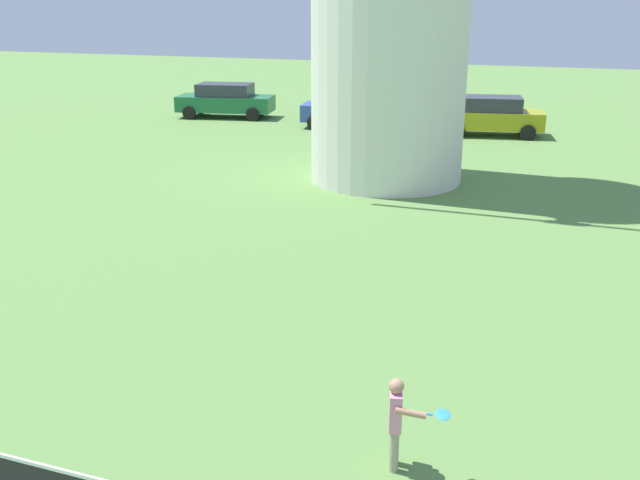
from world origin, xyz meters
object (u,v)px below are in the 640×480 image
at_px(parked_car_green, 225,100).
at_px(parked_car_mustard, 492,115).
at_px(parked_car_blue, 349,109).
at_px(player_far, 398,418).

relative_size(parked_car_green, parked_car_mustard, 1.09).
height_order(parked_car_green, parked_car_blue, same).
height_order(player_far, parked_car_green, parked_car_green).
bearing_deg(parked_car_mustard, parked_car_green, 177.28).
bearing_deg(parked_car_mustard, player_far, -86.08).
bearing_deg(parked_car_blue, parked_car_green, 173.28).
distance_m(parked_car_green, parked_car_blue, 6.29).
relative_size(parked_car_green, parked_car_blue, 1.12).
bearing_deg(parked_car_mustard, parked_car_blue, -178.52).
bearing_deg(parked_car_blue, player_far, -71.27).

